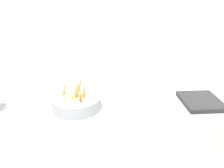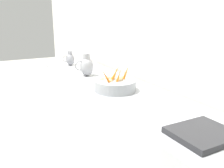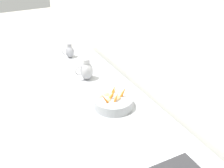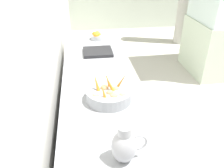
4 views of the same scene
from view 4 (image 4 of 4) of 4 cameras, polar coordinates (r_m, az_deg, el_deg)
tile_wall_left at (r=2.27m, az=-16.09°, el=15.71°), size 0.10×8.56×3.00m
prep_counter at (r=2.31m, az=-2.61°, el=-12.62°), size 0.66×3.37×0.92m
vegetable_colander at (r=1.95m, az=-0.76°, el=-2.49°), size 0.38×0.38×0.23m
orange_bowl at (r=3.30m, az=-3.54°, el=11.42°), size 0.18×0.18×0.11m
metal_pitcher_tall at (r=1.42m, az=2.98°, el=-14.44°), size 0.21×0.15×0.25m
counter_sink_basin at (r=2.85m, az=-3.43°, el=7.70°), size 0.34×0.30×0.04m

